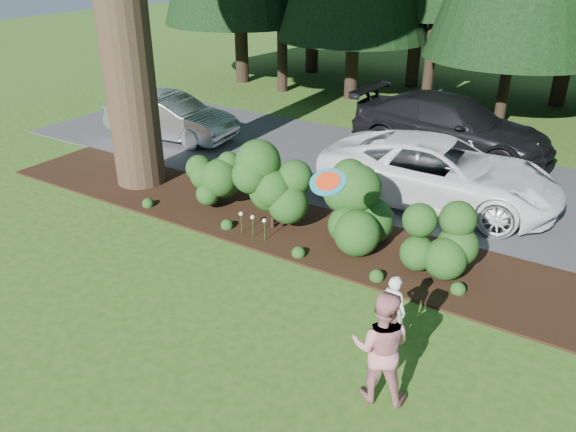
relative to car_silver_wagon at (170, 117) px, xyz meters
The scene contains 11 objects.
ground 9.21m from the car_silver_wagon, 45.23° to the right, with size 80.00×80.00×0.00m, color #265117.
mulch_bed 7.28m from the car_silver_wagon, 26.81° to the right, with size 16.00×2.50×0.05m, color black.
driveway 6.58m from the car_silver_wagon, ahead, with size 22.00×6.00×0.03m, color #38383A.
shrub_row 7.98m from the car_silver_wagon, 25.03° to the right, with size 6.53×1.60×1.61m.
lily_cluster 7.42m from the car_silver_wagon, 33.73° to the right, with size 0.69×0.09×0.57m.
car_silver_wagon is the anchor object (origin of this frame).
car_white_suv 8.84m from the car_silver_wagon, ahead, with size 2.59×5.61×1.56m, color white.
car_dark_suv 8.63m from the car_silver_wagon, 22.38° to the left, with size 2.38×5.85×1.70m, color black.
child 11.50m from the car_silver_wagon, 29.76° to the right, with size 0.43×0.28×1.18m, color silver.
adult 12.41m from the car_silver_wagon, 33.96° to the right, with size 0.82×0.64×1.69m, color #B5182F.
frisbee 10.44m from the car_silver_wagon, 32.60° to the right, with size 0.59×0.52×0.31m.
Camera 1 is at (5.97, -6.11, 5.69)m, focal length 35.00 mm.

